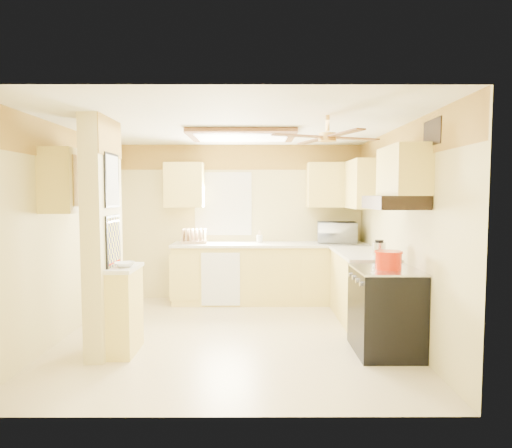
{
  "coord_description": "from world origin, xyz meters",
  "views": [
    {
      "loc": [
        0.27,
        -5.06,
        1.71
      ],
      "look_at": [
        0.28,
        0.35,
        1.33
      ],
      "focal_mm": 30.0,
      "sensor_mm": 36.0,
      "label": 1
    }
  ],
  "objects_px": {
    "bowl": "(125,265)",
    "dutch_oven": "(388,260)",
    "kettle": "(379,250)",
    "stove": "(385,310)",
    "microwave": "(337,232)"
  },
  "relations": [
    {
      "from": "bowl",
      "to": "dutch_oven",
      "type": "relative_size",
      "value": 0.72
    },
    {
      "from": "bowl",
      "to": "kettle",
      "type": "distance_m",
      "value": 2.88
    },
    {
      "from": "stove",
      "to": "microwave",
      "type": "height_order",
      "value": "microwave"
    },
    {
      "from": "stove",
      "to": "kettle",
      "type": "relative_size",
      "value": 3.95
    },
    {
      "from": "microwave",
      "to": "dutch_oven",
      "type": "bearing_deg",
      "value": 99.23
    },
    {
      "from": "microwave",
      "to": "kettle",
      "type": "bearing_deg",
      "value": 101.65
    },
    {
      "from": "microwave",
      "to": "bowl",
      "type": "bearing_deg",
      "value": 46.11
    },
    {
      "from": "stove",
      "to": "dutch_oven",
      "type": "bearing_deg",
      "value": -77.94
    },
    {
      "from": "microwave",
      "to": "bowl",
      "type": "relative_size",
      "value": 2.83
    },
    {
      "from": "dutch_oven",
      "to": "kettle",
      "type": "bearing_deg",
      "value": 84.82
    },
    {
      "from": "stove",
      "to": "dutch_oven",
      "type": "relative_size",
      "value": 3.16
    },
    {
      "from": "microwave",
      "to": "bowl",
      "type": "xyz_separation_m",
      "value": [
        -2.66,
        -2.23,
        -0.14
      ]
    },
    {
      "from": "stove",
      "to": "kettle",
      "type": "height_order",
      "value": "kettle"
    },
    {
      "from": "stove",
      "to": "dutch_oven",
      "type": "height_order",
      "value": "dutch_oven"
    },
    {
      "from": "bowl",
      "to": "dutch_oven",
      "type": "distance_m",
      "value": 2.78
    }
  ]
}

